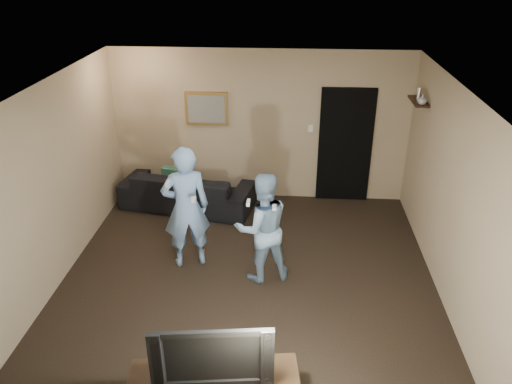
# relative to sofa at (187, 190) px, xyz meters

# --- Properties ---
(ground) EXTENTS (5.00, 5.00, 0.00)m
(ground) POSITION_rel_sofa_xyz_m (1.21, -1.97, -0.32)
(ground) COLOR black
(ground) RESTS_ON ground
(ceiling) EXTENTS (5.00, 5.00, 0.04)m
(ceiling) POSITION_rel_sofa_xyz_m (1.21, -1.97, 2.28)
(ceiling) COLOR silver
(ceiling) RESTS_ON wall_back
(wall_back) EXTENTS (5.00, 0.04, 2.60)m
(wall_back) POSITION_rel_sofa_xyz_m (1.21, 0.53, 0.98)
(wall_back) COLOR tan
(wall_back) RESTS_ON ground
(wall_front) EXTENTS (5.00, 0.04, 2.60)m
(wall_front) POSITION_rel_sofa_xyz_m (1.21, -4.47, 0.98)
(wall_front) COLOR tan
(wall_front) RESTS_ON ground
(wall_left) EXTENTS (0.04, 5.00, 2.60)m
(wall_left) POSITION_rel_sofa_xyz_m (-1.29, -1.97, 0.98)
(wall_left) COLOR tan
(wall_left) RESTS_ON ground
(wall_right) EXTENTS (0.04, 5.00, 2.60)m
(wall_right) POSITION_rel_sofa_xyz_m (3.71, -1.97, 0.98)
(wall_right) COLOR tan
(wall_right) RESTS_ON ground
(sofa) EXTENTS (2.34, 1.26, 0.65)m
(sofa) POSITION_rel_sofa_xyz_m (0.00, 0.00, 0.00)
(sofa) COLOR black
(sofa) RESTS_ON ground
(throw_pillow) EXTENTS (0.49, 0.26, 0.46)m
(throw_pillow) POSITION_rel_sofa_xyz_m (-0.18, 0.00, 0.16)
(throw_pillow) COLOR #174738
(throw_pillow) RESTS_ON sofa
(painting_frame) EXTENTS (0.72, 0.05, 0.57)m
(painting_frame) POSITION_rel_sofa_xyz_m (0.31, 0.51, 1.28)
(painting_frame) COLOR olive
(painting_frame) RESTS_ON wall_back
(painting_canvas) EXTENTS (0.62, 0.01, 0.47)m
(painting_canvas) POSITION_rel_sofa_xyz_m (0.31, 0.48, 1.28)
(painting_canvas) COLOR slate
(painting_canvas) RESTS_ON painting_frame
(doorway) EXTENTS (0.90, 0.06, 2.00)m
(doorway) POSITION_rel_sofa_xyz_m (2.66, 0.50, 0.68)
(doorway) COLOR black
(doorway) RESTS_ON ground
(light_switch) EXTENTS (0.08, 0.02, 0.12)m
(light_switch) POSITION_rel_sofa_xyz_m (2.06, 0.51, 0.98)
(light_switch) COLOR silver
(light_switch) RESTS_ON wall_back
(wall_shelf) EXTENTS (0.20, 0.60, 0.03)m
(wall_shelf) POSITION_rel_sofa_xyz_m (3.60, -0.17, 1.67)
(wall_shelf) COLOR black
(wall_shelf) RESTS_ON wall_right
(shelf_vase) EXTENTS (0.15, 0.15, 0.14)m
(shelf_vase) POSITION_rel_sofa_xyz_m (3.60, -0.37, 1.75)
(shelf_vase) COLOR #B4B4B9
(shelf_vase) RESTS_ON wall_shelf
(shelf_figurine) EXTENTS (0.06, 0.06, 0.18)m
(shelf_figurine) POSITION_rel_sofa_xyz_m (3.60, -0.13, 1.77)
(shelf_figurine) COLOR silver
(shelf_figurine) RESTS_ON wall_shelf
(television) EXTENTS (1.09, 0.27, 0.62)m
(television) POSITION_rel_sofa_xyz_m (1.09, -4.23, 0.52)
(television) COLOR black
(television) RESTS_ON tv_console
(wii_player_left) EXTENTS (0.74, 0.60, 1.76)m
(wii_player_left) POSITION_rel_sofa_xyz_m (0.34, -1.67, 0.55)
(wii_player_left) COLOR #7FA9DC
(wii_player_left) RESTS_ON ground
(wii_player_right) EXTENTS (0.89, 0.78, 1.53)m
(wii_player_right) POSITION_rel_sofa_xyz_m (1.39, -1.93, 0.44)
(wii_player_right) COLOR #89ABC7
(wii_player_right) RESTS_ON ground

